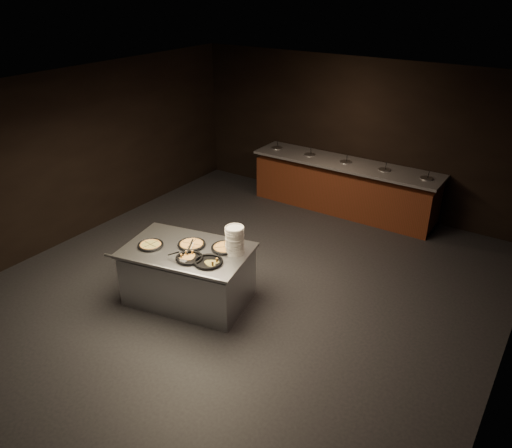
# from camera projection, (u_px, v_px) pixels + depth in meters

# --- Properties ---
(room) EXTENTS (7.02, 8.02, 2.92)m
(room) POSITION_uv_depth(u_px,v_px,m) (236.00, 205.00, 6.70)
(room) COLOR black
(room) RESTS_ON ground
(salad_bar) EXTENTS (3.70, 0.83, 1.18)m
(salad_bar) POSITION_uv_depth(u_px,v_px,m) (343.00, 190.00, 9.80)
(salad_bar) COLOR #551F14
(salad_bar) RESTS_ON ground
(serving_counter) EXTENTS (1.93, 1.46, 0.83)m
(serving_counter) POSITION_uv_depth(u_px,v_px,m) (189.00, 275.00, 7.08)
(serving_counter) COLOR #BABDC2
(serving_counter) RESTS_ON ground
(plate_stack) EXTENTS (0.25, 0.25, 0.39)m
(plate_stack) POSITION_uv_depth(u_px,v_px,m) (235.00, 240.00, 6.71)
(plate_stack) COLOR white
(plate_stack) RESTS_ON serving_counter
(pan_veggie_whole) EXTENTS (0.36, 0.36, 0.04)m
(pan_veggie_whole) POSITION_uv_depth(u_px,v_px,m) (151.00, 245.00, 6.95)
(pan_veggie_whole) COLOR black
(pan_veggie_whole) RESTS_ON serving_counter
(pan_cheese_whole) EXTENTS (0.39, 0.39, 0.04)m
(pan_cheese_whole) POSITION_uv_depth(u_px,v_px,m) (192.00, 244.00, 6.97)
(pan_cheese_whole) COLOR black
(pan_cheese_whole) RESTS_ON serving_counter
(pan_cheese_slices_a) EXTENTS (0.40, 0.40, 0.04)m
(pan_cheese_slices_a) POSITION_uv_depth(u_px,v_px,m) (225.00, 247.00, 6.89)
(pan_cheese_slices_a) COLOR black
(pan_cheese_slices_a) RESTS_ON serving_counter
(pan_cheese_slices_b) EXTENTS (0.37, 0.37, 0.04)m
(pan_cheese_slices_b) POSITION_uv_depth(u_px,v_px,m) (189.00, 258.00, 6.64)
(pan_cheese_slices_b) COLOR black
(pan_cheese_slices_b) RESTS_ON serving_counter
(pan_veggie_slices) EXTENTS (0.39, 0.39, 0.04)m
(pan_veggie_slices) POSITION_uv_depth(u_px,v_px,m) (208.00, 262.00, 6.55)
(pan_veggie_slices) COLOR black
(pan_veggie_slices) RESTS_ON serving_counter
(server_left) EXTENTS (0.18, 0.33, 0.17)m
(server_left) POSITION_uv_depth(u_px,v_px,m) (191.00, 246.00, 6.79)
(server_left) COLOR #BABDC2
(server_left) RESTS_ON serving_counter
(server_right) EXTENTS (0.30, 0.09, 0.14)m
(server_right) POSITION_uv_depth(u_px,v_px,m) (176.00, 256.00, 6.58)
(server_right) COLOR #BABDC2
(server_right) RESTS_ON serving_counter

